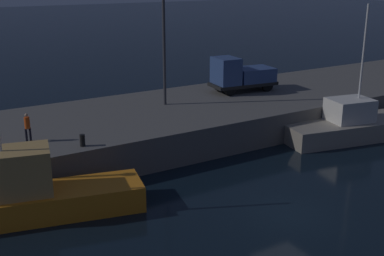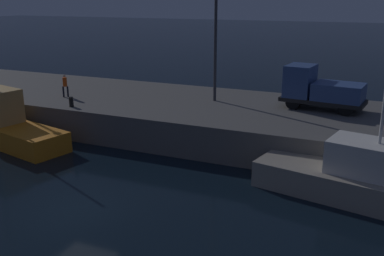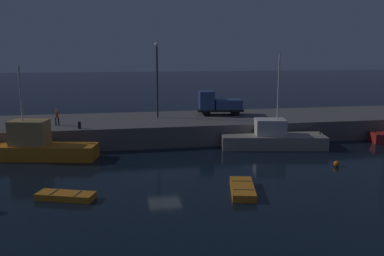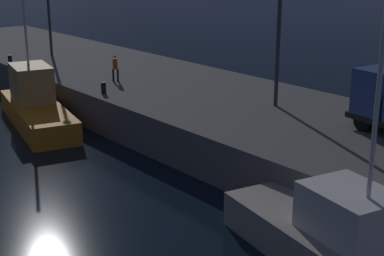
{
  "view_description": "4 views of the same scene",
  "coord_description": "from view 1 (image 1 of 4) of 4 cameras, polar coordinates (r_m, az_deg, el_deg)",
  "views": [
    {
      "loc": [
        -14.68,
        -15.39,
        10.73
      ],
      "look_at": [
        0.99,
        10.24,
        1.3
      ],
      "focal_mm": 46.25,
      "sensor_mm": 36.0,
      "label": 1
    },
    {
      "loc": [
        11.48,
        -13.73,
        8.84
      ],
      "look_at": [
        1.1,
        9.79,
        1.2
      ],
      "focal_mm": 41.38,
      "sensor_mm": 36.0,
      "label": 2
    },
    {
      "loc": [
        -3.58,
        -30.29,
        9.07
      ],
      "look_at": [
        3.76,
        8.41,
        1.76
      ],
      "focal_mm": 38.65,
      "sensor_mm": 36.0,
      "label": 3
    },
    {
      "loc": [
        20.16,
        -7.57,
        9.57
      ],
      "look_at": [
        0.1,
        9.06,
        1.58
      ],
      "focal_mm": 54.1,
      "sensor_mm": 36.0,
      "label": 4
    }
  ],
  "objects": [
    {
      "name": "bollard_central",
      "position": [
        26.49,
        -12.52,
        -1.4
      ],
      "size": [
        0.28,
        0.28,
        0.64
      ],
      "primitive_type": "cylinder",
      "color": "black",
      "rests_on": "pier_quay"
    },
    {
      "name": "utility_truck",
      "position": [
        37.99,
        5.59,
        6.1
      ],
      "size": [
        5.27,
        2.7,
        2.68
      ],
      "color": "black",
      "rests_on": "pier_quay"
    },
    {
      "name": "dockworker",
      "position": [
        27.78,
        -18.46,
        0.25
      ],
      "size": [
        0.4,
        0.4,
        1.59
      ],
      "color": "black",
      "rests_on": "pier_quay"
    },
    {
      "name": "fishing_boat_blue",
      "position": [
        23.82,
        -17.75,
        -7.2
      ],
      "size": [
        9.57,
        4.54,
        7.98
      ],
      "color": "orange",
      "rests_on": "ground"
    },
    {
      "name": "lamp_post_east",
      "position": [
        33.41,
        -3.25,
        10.48
      ],
      "size": [
        0.44,
        0.44,
        7.96
      ],
      "color": "#38383D",
      "rests_on": "pier_quay"
    },
    {
      "name": "fishing_trawler_red",
      "position": [
        35.12,
        17.86,
        0.31
      ],
      "size": [
        10.22,
        5.09,
        8.89
      ],
      "color": "gray",
      "rests_on": "ground"
    },
    {
      "name": "ground_plane",
      "position": [
        23.82,
        11.04,
        -9.69
      ],
      "size": [
        320.0,
        320.0,
        0.0
      ],
      "primitive_type": "plane",
      "color": "black"
    },
    {
      "name": "pier_quay",
      "position": [
        33.32,
        -3.84,
        0.46
      ],
      "size": [
        76.73,
        10.48,
        2.05
      ],
      "color": "#5B5956",
      "rests_on": "ground"
    }
  ]
}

